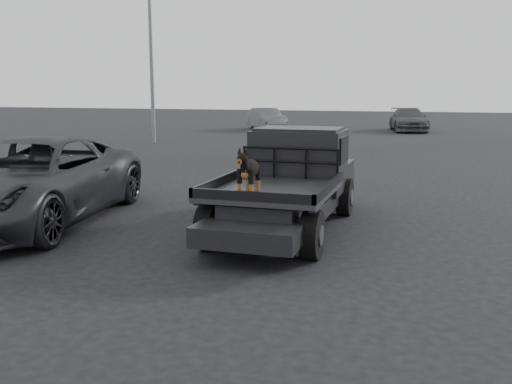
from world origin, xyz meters
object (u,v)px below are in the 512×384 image
(flatbed_ute, at_px, (287,205))
(parked_suv, at_px, (29,181))
(dog, at_px, (249,173))
(distant_car_b, at_px, (409,120))
(distant_car_a, at_px, (266,119))

(flatbed_ute, bearing_deg, parked_suv, -168.65)
(dog, bearing_deg, parked_suv, 170.19)
(dog, xyz_separation_m, parked_suv, (-4.69, 0.81, -0.48))
(dog, height_order, parked_suv, dog)
(flatbed_ute, distance_m, parked_suv, 4.93)
(dog, distance_m, distant_car_b, 28.02)
(dog, distance_m, distant_car_a, 27.47)
(distant_car_b, bearing_deg, dog, -102.45)
(parked_suv, xyz_separation_m, distant_car_b, (5.71, 27.19, -0.11))
(parked_suv, bearing_deg, distant_car_a, 86.84)
(dog, height_order, distant_car_b, dog)
(dog, bearing_deg, distant_car_b, 87.91)
(dog, bearing_deg, flatbed_ute, 85.58)
(distant_car_a, xyz_separation_m, distant_car_b, (8.57, 1.59, 0.02))
(parked_suv, bearing_deg, dog, -19.35)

